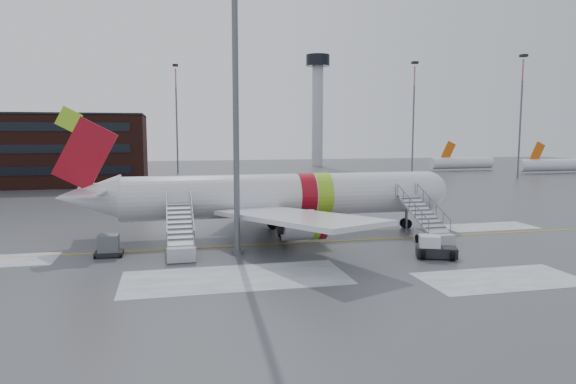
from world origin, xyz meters
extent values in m
plane|color=#494C4F|center=(0.00, 0.00, 0.00)|extent=(260.00, 260.00, 0.00)
cylinder|color=silver|center=(-0.05, 3.21, 3.50)|extent=(28.00, 3.80, 3.80)
sphere|color=silver|center=(13.95, 3.21, 3.50)|extent=(3.80, 3.80, 3.80)
cube|color=black|center=(15.00, 3.21, 4.00)|extent=(1.09, 1.60, 0.97)
cone|color=silver|center=(-16.45, 3.21, 3.75)|extent=(5.20, 3.72, 3.72)
cube|color=maroon|center=(-16.55, 3.21, 7.30)|extent=(5.27, 0.30, 6.09)
cube|color=#95D321|center=(-17.65, 3.21, 10.10)|extent=(2.16, 0.26, 2.16)
cube|color=silver|center=(-16.25, 5.81, 4.40)|extent=(3.07, 4.85, 0.18)
cube|color=silver|center=(-16.25, 0.61, 4.40)|extent=(3.07, 4.85, 0.18)
cube|color=silver|center=(-1.05, 11.71, 2.90)|extent=(10.72, 15.97, 1.13)
cube|color=silver|center=(-1.05, -5.29, 2.90)|extent=(10.72, 15.97, 1.13)
cylinder|color=silver|center=(0.45, 8.41, 1.55)|extent=(3.40, 2.10, 2.10)
cylinder|color=silver|center=(0.45, -1.99, 1.55)|extent=(3.40, 2.10, 2.10)
cylinder|color=#595B60|center=(11.95, 3.21, 0.90)|extent=(0.20, 0.20, 1.80)
cylinder|color=black|center=(11.95, 3.21, 0.45)|extent=(0.90, 0.56, 0.90)
cylinder|color=black|center=(-0.55, 5.61, 0.45)|extent=(0.90, 0.56, 0.90)
cylinder|color=black|center=(-0.55, 0.81, 0.45)|extent=(0.90, 0.56, 0.90)
cube|color=#A7A9AF|center=(10.90, -4.09, 0.55)|extent=(2.00, 3.20, 1.00)
cube|color=#A7A9AF|center=(10.90, -1.99, 2.23)|extent=(1.90, 5.87, 2.52)
cube|color=#A7A9AF|center=(10.90, 1.31, 3.40)|extent=(1.90, 1.40, 0.15)
cylinder|color=#595B60|center=(10.90, 0.91, 1.70)|extent=(0.16, 0.16, 3.40)
cylinder|color=black|center=(10.00, -5.09, 0.35)|extent=(0.25, 0.70, 0.70)
cylinder|color=black|center=(11.80, -3.09, 0.35)|extent=(0.25, 0.70, 0.70)
cube|color=#AAACB1|center=(-9.23, -4.09, 0.55)|extent=(2.00, 3.20, 1.00)
cube|color=#AAACB1|center=(-9.23, -1.99, 2.23)|extent=(1.90, 5.87, 2.52)
cube|color=#AAACB1|center=(-9.23, 1.31, 3.40)|extent=(1.90, 1.40, 0.15)
cylinder|color=#595B60|center=(-9.23, 0.91, 1.70)|extent=(0.16, 0.16, 3.40)
cylinder|color=black|center=(-10.13, -5.09, 0.35)|extent=(0.25, 0.70, 0.70)
cylinder|color=black|center=(-8.33, -3.09, 0.35)|extent=(0.25, 0.70, 0.70)
cube|color=black|center=(8.84, -8.14, 0.46)|extent=(3.21, 2.50, 0.71)
cube|color=silver|center=(8.37, -7.95, 1.17)|extent=(1.86, 1.86, 0.91)
cube|color=black|center=(8.37, -7.95, 1.52)|extent=(1.63, 1.69, 0.15)
cylinder|color=black|center=(7.63, -8.41, 0.36)|extent=(0.55, 0.77, 0.71)
cylinder|color=black|center=(9.51, -9.19, 0.36)|extent=(0.55, 0.77, 0.71)
cylinder|color=black|center=(8.17, -7.09, 0.36)|extent=(0.55, 0.77, 0.71)
cylinder|color=black|center=(10.05, -7.87, 0.36)|extent=(0.55, 0.77, 0.71)
cube|color=black|center=(-14.37, -2.25, 0.22)|extent=(2.00, 1.47, 0.31)
cube|color=#5A5C62|center=(-14.37, -2.25, 0.94)|extent=(1.46, 1.37, 1.34)
cylinder|color=black|center=(-15.27, -2.88, 0.13)|extent=(0.17, 0.27, 0.27)
cylinder|color=black|center=(-13.48, -1.63, 0.13)|extent=(0.17, 0.27, 0.27)
cylinder|color=#595B60|center=(-5.07, -3.64, 10.84)|extent=(0.44, 0.44, 21.68)
cylinder|color=#595B60|center=(-5.07, -3.64, 0.15)|extent=(0.90, 0.90, 0.30)
cylinder|color=#B2B5BA|center=(30.00, 95.00, 14.00)|extent=(3.00, 3.00, 28.00)
cylinder|color=black|center=(30.00, 95.00, 28.50)|extent=(6.40, 6.40, 3.00)
cylinder|color=#595B60|center=(42.00, 62.00, 9.60)|extent=(0.36, 0.36, 19.20)
cylinder|color=#CC7272|center=(42.00, 62.00, 21.12)|extent=(0.32, 0.32, 4.32)
cube|color=black|center=(42.00, 62.00, 24.00)|extent=(1.20, 1.20, 0.50)
cylinder|color=#595B60|center=(-8.00, 78.00, 9.60)|extent=(0.36, 0.36, 19.20)
cylinder|color=#CC7272|center=(-8.00, 78.00, 21.12)|extent=(0.32, 0.32, 4.32)
cube|color=black|center=(-8.00, 78.00, 24.00)|extent=(1.20, 1.20, 0.50)
cylinder|color=#595B60|center=(58.00, 48.00, 9.60)|extent=(0.36, 0.36, 19.20)
cylinder|color=#CC7272|center=(58.00, 48.00, 21.12)|extent=(0.32, 0.32, 4.32)
cube|color=black|center=(58.00, 48.00, 24.00)|extent=(1.20, 1.20, 0.50)
camera|label=1|loc=(-9.89, -41.19, 9.02)|focal=32.00mm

